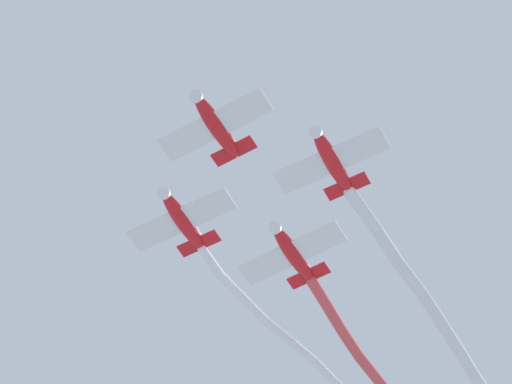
{
  "coord_description": "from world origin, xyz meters",
  "views": [
    {
      "loc": [
        -22.95,
        41.32,
        3.02
      ],
      "look_at": [
        -2.4,
        2.85,
        71.14
      ],
      "focal_mm": 83.82,
      "sensor_mm": 36.0,
      "label": 1
    }
  ],
  "objects": [
    {
      "name": "airplane_lead",
      "position": [
        -2.49,
        8.69,
        71.23
      ],
      "size": [
        7.89,
        5.87,
        1.98
      ],
      "rotation": [
        0.0,
        0.0,
        1.54
      ],
      "color": "red"
    },
    {
      "name": "airplane_left_wing",
      "position": [
        -8.1,
        2.89,
        70.83
      ],
      "size": [
        7.84,
        5.83,
        1.98
      ],
      "rotation": [
        0.0,
        0.0,
        1.58
      ],
      "color": "red"
    },
    {
      "name": "smoke_trail_left_wing",
      "position": [
        -8.82,
        -11.74,
        71.0
      ],
      "size": [
        2.43,
        24.44,
        2.39
      ],
      "color": "white"
    },
    {
      "name": "airplane_right_wing",
      "position": [
        3.31,
        3.09,
        71.53
      ],
      "size": [
        7.84,
        5.82,
        1.98
      ],
      "rotation": [
        0.0,
        0.0,
        1.57
      ],
      "color": "red"
    },
    {
      "name": "smoke_trail_right_wing",
      "position": [
        1.54,
        -13.95,
        73.36
      ],
      "size": [
        5.4,
        28.9,
        4.5
      ],
      "color": "white"
    },
    {
      "name": "airplane_slot",
      "position": [
        -2.29,
        -2.72,
        71.03
      ],
      "size": [
        7.9,
        5.88,
        1.98
      ],
      "rotation": [
        0.0,
        0.0,
        1.53
      ],
      "color": "red"
    },
    {
      "name": "smoke_trail_slot",
      "position": [
        -2.92,
        -17.07,
        71.53
      ],
      "size": [
        3.77,
        23.82,
        2.08
      ],
      "color": "#DB4C4C"
    }
  ]
}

